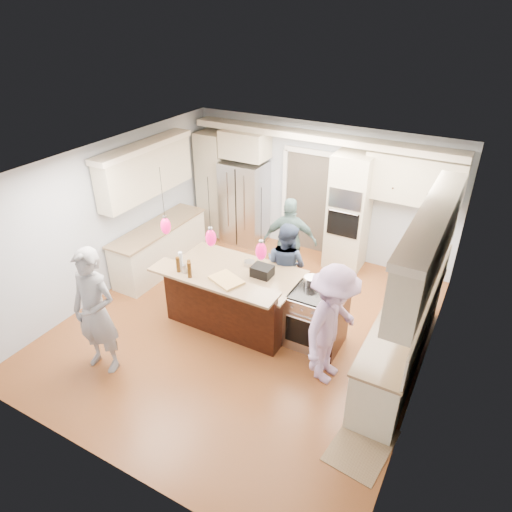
{
  "coord_description": "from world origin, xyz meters",
  "views": [
    {
      "loc": [
        3.05,
        -5.18,
        4.74
      ],
      "look_at": [
        0.0,
        0.35,
        1.15
      ],
      "focal_mm": 32.0,
      "sensor_mm": 36.0,
      "label": 1
    }
  ],
  "objects_px": {
    "kitchen_island": "(235,295)",
    "person_bar_end": "(95,312)",
    "person_far_left": "(286,266)",
    "refrigerator": "(244,203)",
    "island_range": "(316,319)"
  },
  "relations": [
    {
      "from": "island_range",
      "to": "person_bar_end",
      "type": "relative_size",
      "value": 0.48
    },
    {
      "from": "island_range",
      "to": "person_far_left",
      "type": "bearing_deg",
      "value": 140.77
    },
    {
      "from": "kitchen_island",
      "to": "person_bar_end",
      "type": "relative_size",
      "value": 1.09
    },
    {
      "from": "person_bar_end",
      "to": "person_far_left",
      "type": "height_order",
      "value": "person_bar_end"
    },
    {
      "from": "refrigerator",
      "to": "person_bar_end",
      "type": "relative_size",
      "value": 0.93
    },
    {
      "from": "island_range",
      "to": "kitchen_island",
      "type": "bearing_deg",
      "value": -176.9
    },
    {
      "from": "refrigerator",
      "to": "person_far_left",
      "type": "distance_m",
      "value": 2.58
    },
    {
      "from": "refrigerator",
      "to": "person_bar_end",
      "type": "distance_m",
      "value": 4.45
    },
    {
      "from": "person_bar_end",
      "to": "island_range",
      "type": "bearing_deg",
      "value": 32.42
    },
    {
      "from": "refrigerator",
      "to": "kitchen_island",
      "type": "distance_m",
      "value": 2.91
    },
    {
      "from": "island_range",
      "to": "person_bar_end",
      "type": "height_order",
      "value": "person_bar_end"
    },
    {
      "from": "island_range",
      "to": "refrigerator",
      "type": "bearing_deg",
      "value": 137.41
    },
    {
      "from": "kitchen_island",
      "to": "person_bar_end",
      "type": "xyz_separation_m",
      "value": [
        -1.1,
        -1.87,
        0.48
      ]
    },
    {
      "from": "island_range",
      "to": "person_far_left",
      "type": "distance_m",
      "value": 1.16
    },
    {
      "from": "kitchen_island",
      "to": "person_bar_end",
      "type": "height_order",
      "value": "person_bar_end"
    }
  ]
}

